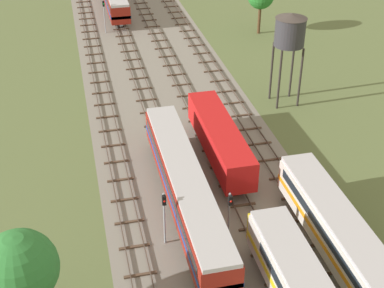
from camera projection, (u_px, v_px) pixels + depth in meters
name	position (u px, v px, depth m)	size (l,w,h in m)	color
ground_plane	(157.00, 75.00, 68.05)	(480.00, 480.00, 0.00)	#5B6B3D
ballast_bed	(157.00, 75.00, 68.04)	(18.31, 176.00, 0.01)	gray
track_far_left	(99.00, 77.00, 67.41)	(2.40, 126.00, 0.29)	#47382D
track_left	(137.00, 73.00, 68.34)	(2.40, 126.00, 0.29)	#47382D
track_centre_left	(174.00, 69.00, 69.26)	(2.40, 126.00, 0.29)	#47382D
track_centre	(210.00, 66.00, 70.19)	(2.40, 126.00, 0.29)	#47382D
passenger_coach_centre_near	(358.00, 259.00, 36.73)	(2.96, 22.00, 3.80)	beige
passenger_coach_left_mid	(185.00, 185.00, 43.87)	(2.96, 22.00, 3.80)	maroon
freight_boxcar_centre_left_midfar	(220.00, 138.00, 50.40)	(2.87, 14.00, 3.60)	red
water_tower	(290.00, 31.00, 57.44)	(3.41, 3.41, 10.38)	#2D2826
signal_post_nearest	(104.00, 12.00, 79.29)	(0.28, 0.47, 4.92)	gray
signal_post_near	(229.00, 212.00, 40.47)	(0.28, 0.47, 4.59)	gray
signal_post_mid	(164.00, 212.00, 40.25)	(0.28, 0.47, 4.76)	gray
lineside_tree_2	(20.00, 268.00, 32.04)	(4.73, 4.73, 7.84)	#4C331E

